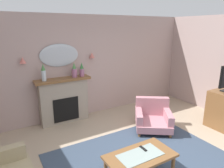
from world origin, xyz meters
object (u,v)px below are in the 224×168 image
Objects in this scene: mantel_vase_centre at (74,71)px; armchair_beside_couch at (153,117)px; wall_mirror at (59,55)px; wall_sconce_left at (23,60)px; coffee_table at (140,158)px; mantel_vase_left at (43,73)px; mantel_vase_right at (82,70)px; wall_sconce_right at (92,55)px; tv_remote at (143,149)px; fireplace at (64,101)px.

armchair_beside_couch is at bearing -45.13° from mantel_vase_centre.
wall_mirror is 0.85m from wall_sconce_left.
coffee_table is (0.37, -2.79, -1.33)m from wall_mirror.
wall_mirror is at bearing 97.50° from coffee_table.
coffee_table is (0.82, -2.62, -0.98)m from mantel_vase_left.
wall_sconce_right is at bearing 18.92° from mantel_vase_right.
armchair_beside_couch is at bearing 42.21° from coffee_table.
wall_sconce_left is 0.88× the size of tv_remote.
wall_mirror is at bearing 176.63° from wall_sconce_right.
tv_remote is (0.21, -2.52, -0.87)m from mantel_vase_centre.
wall_sconce_right is 2.93m from tv_remote.
wall_sconce_left reaches higher than armchair_beside_couch.
mantel_vase_centre reaches higher than tv_remote.
mantel_vase_left is 0.75m from mantel_vase_centre.
tv_remote is at bearing -69.24° from mantel_vase_left.
tv_remote is 1.64m from armchair_beside_couch.
wall_mirror is at bearing 161.22° from mantel_vase_right.
mantel_vase_right is at bearing -161.08° from wall_sconce_right.
mantel_vase_centre is 2.79m from coffee_table.
wall_mirror is (-0.30, 0.17, 0.38)m from mantel_vase_centre.
mantel_vase_right reaches higher than armchair_beside_couch.
mantel_vase_left is 0.37× the size of coffee_table.
wall_mirror is 6.00× the size of tv_remote.
tv_remote is at bearing -137.11° from armchair_beside_couch.
wall_sconce_left is (-1.35, 0.12, 0.34)m from mantel_vase_right.
fireplace is 2.60m from tv_remote.
tv_remote reaches higher than coffee_table.
mantel_vase_centre reaches higher than armchair_beside_couch.
wall_sconce_right is at bearing -3.37° from wall_mirror.
mantel_vase_left reaches higher than mantel_vase_right.
mantel_vase_centre is (0.30, -0.03, 0.76)m from fireplace.
wall_sconce_left is (-0.40, 0.12, 0.30)m from mantel_vase_left.
mantel_vase_left reaches higher than mantel_vase_centre.
coffee_table is 6.88× the size of tv_remote.
armchair_beside_couch is at bearing 42.89° from tv_remote.
armchair_beside_couch is (1.20, 1.11, -0.15)m from tv_remote.
wall_sconce_left reaches higher than mantel_vase_right.
wall_mirror is (-0.50, 0.17, 0.39)m from mantel_vase_right.
fireplace is at bearing 139.83° from armchair_beside_couch.
fireplace is at bearing 3.60° from mantel_vase_left.
wall_sconce_left is (-1.15, 0.12, 0.33)m from mantel_vase_centre.
armchair_beside_couch is at bearing -60.85° from wall_sconce_right.
mantel_vase_centre is 0.34× the size of coffee_table.
mantel_vase_right is at bearing -3.24° from fireplace.
fireplace is 1.21× the size of armchair_beside_couch.
tv_remote is (0.01, -2.52, -0.87)m from mantel_vase_right.
coffee_table is at bearing -72.68° from mantel_vase_left.
armchair_beside_couch is at bearing -30.93° from wall_sconce_left.
armchair_beside_couch is at bearing -42.84° from wall_mirror.
coffee_table is at bearing -66.05° from wall_sconce_left.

